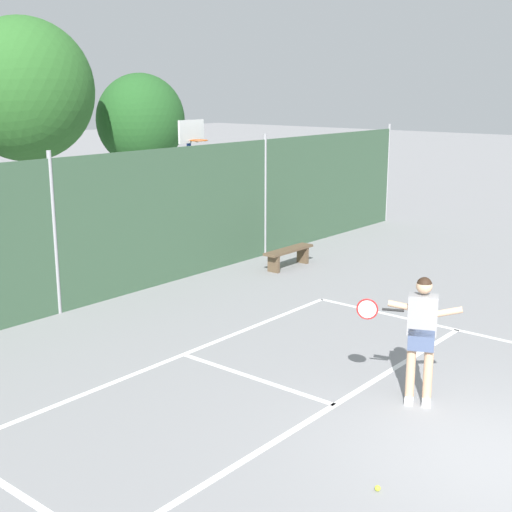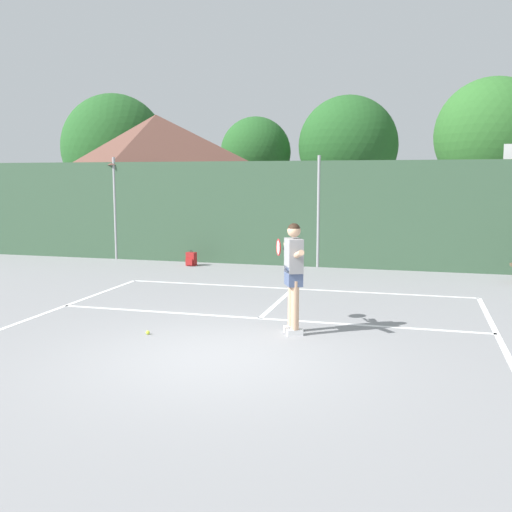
# 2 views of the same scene
# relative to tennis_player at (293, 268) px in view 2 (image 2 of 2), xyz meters

# --- Properties ---
(ground_plane) EXTENTS (120.00, 120.00, 0.00)m
(ground_plane) POSITION_rel_tennis_player_xyz_m (-0.80, -1.61, -1.11)
(ground_plane) COLOR gray
(court_markings) EXTENTS (8.30, 11.10, 0.01)m
(court_markings) POSITION_rel_tennis_player_xyz_m (-0.80, -0.97, -1.11)
(court_markings) COLOR white
(court_markings) RESTS_ON ground
(chainlink_fence) EXTENTS (26.09, 0.09, 3.22)m
(chainlink_fence) POSITION_rel_tennis_player_xyz_m (-0.80, 7.39, 0.43)
(chainlink_fence) COLOR #38563D
(chainlink_fence) RESTS_ON ground
(clubhouse_building) EXTENTS (5.53, 4.90, 4.86)m
(clubhouse_building) POSITION_rel_tennis_player_xyz_m (-7.36, 10.69, 1.41)
(clubhouse_building) COLOR beige
(clubhouse_building) RESTS_ON ground
(treeline_backdrop) EXTENTS (26.62, 4.66, 6.66)m
(treeline_backdrop) POSITION_rel_tennis_player_xyz_m (-2.62, 16.85, 2.84)
(treeline_backdrop) COLOR brown
(treeline_backdrop) RESTS_ON ground
(tennis_player) EXTENTS (0.75, 1.28, 1.85)m
(tennis_player) POSITION_rel_tennis_player_xyz_m (0.00, 0.00, 0.00)
(tennis_player) COLOR silver
(tennis_player) RESTS_ON ground
(tennis_ball) EXTENTS (0.07, 0.07, 0.07)m
(tennis_ball) POSITION_rel_tennis_player_xyz_m (-2.32, -0.71, -1.08)
(tennis_ball) COLOR #CCE033
(tennis_ball) RESTS_ON ground
(backpack_red) EXTENTS (0.31, 0.28, 0.46)m
(backpack_red) POSITION_rel_tennis_player_xyz_m (-4.45, 6.64, -0.92)
(backpack_red) COLOR maroon
(backpack_red) RESTS_ON ground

